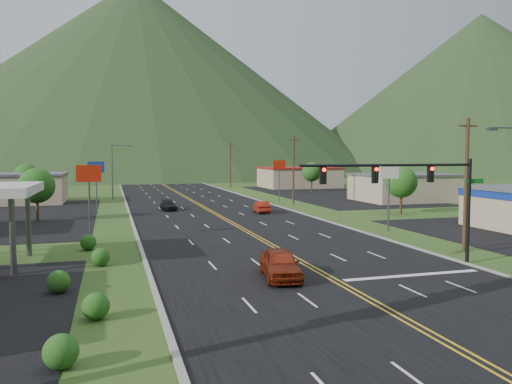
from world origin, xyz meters
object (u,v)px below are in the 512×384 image
object	(u,v)px
car_dark_mid	(168,206)
streetlight_west	(114,168)
car_red_near	(280,264)
car_red_far	(262,207)
traffic_signal	(417,185)

from	to	relation	value
car_dark_mid	streetlight_west	bearing A→B (deg)	105.62
streetlight_west	car_red_near	world-z (taller)	streetlight_west
streetlight_west	car_dark_mid	distance (m)	20.05
car_red_near	car_dark_mid	bearing A→B (deg)	102.58
car_red_far	traffic_signal	bearing A→B (deg)	97.70
traffic_signal	car_red_near	world-z (taller)	traffic_signal
car_red_near	car_red_far	bearing A→B (deg)	84.14
car_dark_mid	car_red_far	distance (m)	12.39
traffic_signal	car_red_near	distance (m)	10.35
traffic_signal	car_dark_mid	xyz separation A→B (m)	(-11.59, 37.62, -4.71)
traffic_signal	car_red_near	bearing A→B (deg)	-177.55
traffic_signal	streetlight_west	distance (m)	58.88
traffic_signal	streetlight_west	world-z (taller)	streetlight_west
car_dark_mid	car_red_far	xyz separation A→B (m)	(10.90, -5.89, 0.10)
car_red_near	car_red_far	size ratio (longest dim) A/B	1.15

